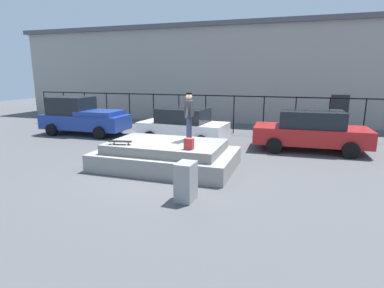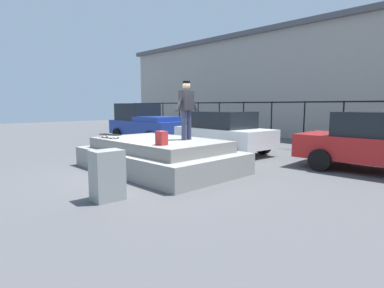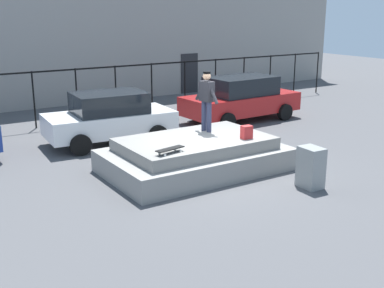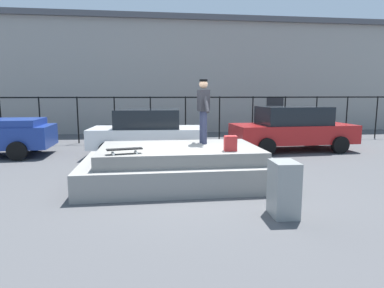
{
  "view_description": "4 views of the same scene",
  "coord_description": "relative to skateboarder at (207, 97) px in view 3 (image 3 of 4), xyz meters",
  "views": [
    {
      "loc": [
        3.99,
        -9.39,
        3.18
      ],
      "look_at": [
        0.33,
        1.74,
        0.58
      ],
      "focal_mm": 29.47,
      "sensor_mm": 36.0,
      "label": 1
    },
    {
      "loc": [
        6.93,
        -5.19,
        1.88
      ],
      "look_at": [
        0.33,
        1.3,
        0.73
      ],
      "focal_mm": 28.94,
      "sensor_mm": 36.0,
      "label": 2
    },
    {
      "loc": [
        -7.12,
        -10.15,
        4.23
      ],
      "look_at": [
        0.37,
        1.45,
        0.41
      ],
      "focal_mm": 46.2,
      "sensor_mm": 36.0,
      "label": 3
    },
    {
      "loc": [
        -0.96,
        -7.75,
        2.2
      ],
      "look_at": [
        0.28,
        1.47,
        0.8
      ],
      "focal_mm": 31.39,
      "sensor_mm": 36.0,
      "label": 4
    }
  ],
  "objects": [
    {
      "name": "ground_plane",
      "position": [
        -0.5,
        -0.9,
        -1.86
      ],
      "size": [
        60.0,
        60.0,
        0.0
      ],
      "primitive_type": "plane",
      "color": "#4C4C4F"
    },
    {
      "name": "concrete_ledge",
      "position": [
        -0.68,
        -0.47,
        -1.45
      ],
      "size": [
        4.73,
        2.93,
        0.9
      ],
      "color": "gray",
      "rests_on": "ground_plane"
    },
    {
      "name": "skateboarder",
      "position": [
        0.0,
        0.0,
        0.0
      ],
      "size": [
        0.28,
        0.95,
        1.66
      ],
      "color": "#2D334C",
      "rests_on": "concrete_ledge"
    },
    {
      "name": "skateboard",
      "position": [
        -1.96,
        -1.33,
        -0.86
      ],
      "size": [
        0.79,
        0.35,
        0.12
      ],
      "color": "black",
      "rests_on": "concrete_ledge"
    },
    {
      "name": "backpack",
      "position": [
        0.42,
        -1.26,
        -0.79
      ],
      "size": [
        0.29,
        0.21,
        0.35
      ],
      "primitive_type": "cube",
      "rotation": [
        0.0,
        0.0,
        3.09
      ],
      "color": "red",
      "rests_on": "concrete_ledge"
    },
    {
      "name": "car_white_sedan_mid",
      "position": [
        -1.44,
        3.38,
        -1.02
      ],
      "size": [
        4.17,
        2.34,
        1.65
      ],
      "color": "white",
      "rests_on": "ground_plane"
    },
    {
      "name": "car_red_sedan_far",
      "position": [
        4.15,
        3.71,
        -0.99
      ],
      "size": [
        4.69,
        2.3,
        1.7
      ],
      "color": "#B21E1E",
      "rests_on": "ground_plane"
    },
    {
      "name": "utility_box",
      "position": [
        0.96,
        -3.08,
        -1.36
      ],
      "size": [
        0.47,
        0.62,
        1.01
      ],
      "primitive_type": "cube",
      "rotation": [
        0.0,
        0.0,
        -0.05
      ],
      "color": "gray",
      "rests_on": "ground_plane"
    },
    {
      "name": "fence_row",
      "position": [
        -0.5,
        6.72,
        -0.5
      ],
      "size": [
        24.06,
        0.06,
        2.07
      ],
      "color": "black",
      "rests_on": "ground_plane"
    },
    {
      "name": "warehouse_building",
      "position": [
        -0.5,
        14.63,
        1.39
      ],
      "size": [
        33.02,
        9.21,
        6.48
      ],
      "color": "gray",
      "rests_on": "ground_plane"
    }
  ]
}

